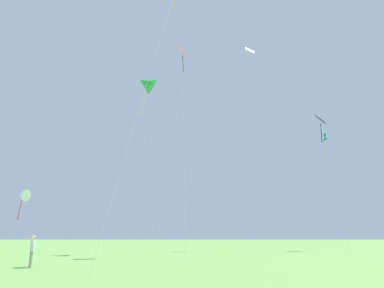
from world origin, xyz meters
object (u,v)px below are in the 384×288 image
kite_teal_box (325,139)px  kite_green_small (146,84)px  kite_pink_low (250,59)px  kite_black_large (321,126)px  person_far_back (32,248)px  kite_red_high (183,60)px  kite_white_distant (22,195)px

kite_teal_box → kite_green_small: size_ratio=0.84×
kite_pink_low → kite_green_small: bearing=-145.8°
kite_black_large → kite_teal_box: bearing=63.2°
kite_black_large → person_far_back: size_ratio=10.69×
kite_black_large → kite_green_small: (-22.59, -7.85, 2.24)m
kite_green_small → kite_red_high: 6.42m
kite_black_large → person_far_back: 38.36m
kite_teal_box → kite_green_small: 28.00m
kite_teal_box → person_far_back: 42.73m
kite_teal_box → kite_red_high: 27.18m
kite_pink_low → person_far_back: kite_pink_low is taller
kite_pink_low → kite_red_high: 18.98m
kite_green_small → person_far_back: (-3.57, -15.90, -17.20)m
person_far_back → kite_green_small: bearing=77.4°
kite_black_large → kite_teal_box: (2.33, 4.62, -0.47)m
kite_white_distant → kite_red_high: bearing=-25.4°
kite_black_large → kite_red_high: size_ratio=0.87×
kite_white_distant → kite_pink_low: bearing=11.3°
kite_pink_low → person_far_back: (-17.33, -25.26, -25.67)m
kite_white_distant → kite_black_large: bearing=6.3°
person_far_back → kite_teal_box: bearing=44.9°
kite_teal_box → person_far_back: bearing=-135.1°
kite_white_distant → kite_green_small: bearing=-15.2°
kite_red_high → person_far_back: 22.10m
kite_pink_low → kite_teal_box: bearing=15.6°
kite_red_high → kite_black_large: bearing=34.6°
kite_teal_box → kite_green_small: (-24.92, -12.47, 2.71)m
kite_teal_box → kite_green_small: kite_green_small is taller
kite_teal_box → kite_black_large: bearing=-116.8°
kite_black_large → person_far_back: bearing=-137.8°
kite_teal_box → kite_white_distant: (-38.93, -8.67, -9.32)m
kite_teal_box → person_far_back: size_ratio=9.81×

